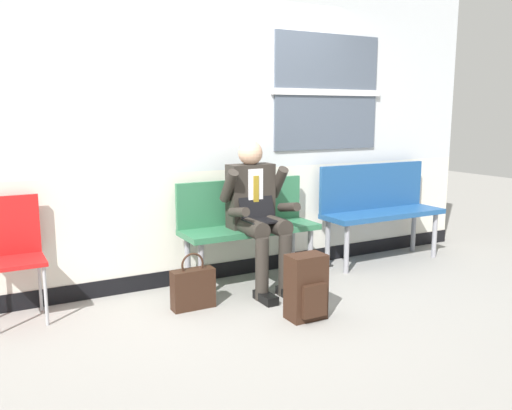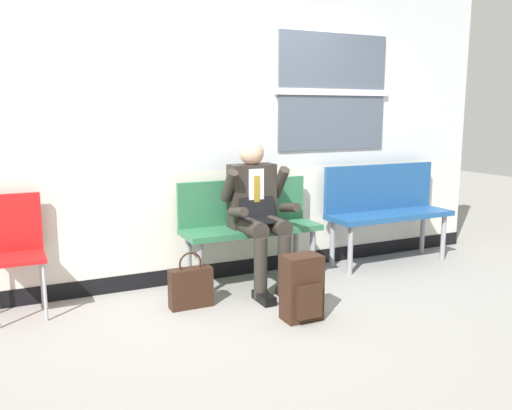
# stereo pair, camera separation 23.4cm
# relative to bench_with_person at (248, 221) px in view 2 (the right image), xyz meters

# --- Properties ---
(ground_plane) EXTENTS (18.00, 18.00, 0.00)m
(ground_plane) POSITION_rel_bench_with_person_xyz_m (-0.11, -0.32, -0.56)
(ground_plane) COLOR gray
(station_wall) EXTENTS (5.73, 0.16, 2.89)m
(station_wall) POSITION_rel_bench_with_person_xyz_m (-0.09, 0.28, 0.88)
(station_wall) COLOR silver
(station_wall) RESTS_ON ground
(bench_with_person) EXTENTS (1.23, 0.42, 0.92)m
(bench_with_person) POSITION_rel_bench_with_person_xyz_m (0.00, 0.00, 0.00)
(bench_with_person) COLOR #2D6B47
(bench_with_person) RESTS_ON ground
(bench_empty) EXTENTS (1.32, 0.42, 0.99)m
(bench_empty) POSITION_rel_bench_with_person_xyz_m (1.53, 0.01, 0.03)
(bench_empty) COLOR navy
(bench_empty) RESTS_ON ground
(person_seated) EXTENTS (0.57, 0.70, 1.27)m
(person_seated) POSITION_rel_bench_with_person_xyz_m (-0.00, -0.20, 0.13)
(person_seated) COLOR #2D2823
(person_seated) RESTS_ON ground
(backpack) EXTENTS (0.28, 0.22, 0.49)m
(backpack) POSITION_rel_bench_with_person_xyz_m (-0.02, -0.98, -0.32)
(backpack) COLOR #331E14
(backpack) RESTS_ON ground
(handbag) EXTENTS (0.34, 0.12, 0.45)m
(handbag) POSITION_rel_bench_with_person_xyz_m (-0.68, -0.38, -0.39)
(handbag) COLOR #331E14
(handbag) RESTS_ON ground
(folding_chair) EXTENTS (0.38, 0.38, 0.91)m
(folding_chair) POSITION_rel_bench_with_person_xyz_m (-1.88, 0.05, -0.01)
(folding_chair) COLOR red
(folding_chair) RESTS_ON ground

